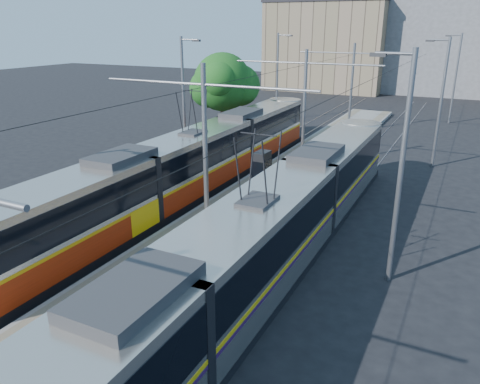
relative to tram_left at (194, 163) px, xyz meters
The scene contains 13 objects.
ground 13.43m from the tram_left, 74.32° to the right, with size 160.00×160.00×0.00m, color black.
platform 5.73m from the tram_left, 49.22° to the left, with size 4.00×50.00×0.30m, color gray.
tactile_strip_left 4.90m from the tram_left, 62.75° to the left, with size 0.70×50.00×0.01m, color gray.
tactile_strip_right 6.70m from the tram_left, 39.58° to the left, with size 0.70×50.00×0.01m, color gray.
rails 5.77m from the tram_left, 49.22° to the left, with size 8.71×70.00×0.03m.
tram_left is the anchor object (origin of this frame).
tram_right 10.53m from the tram_left, 46.88° to the right, with size 2.43×30.86×5.50m.
catenary 4.76m from the tram_left, 20.25° to the left, with size 9.20×70.00×7.00m.
street_lamps 9.27m from the tram_left, 66.23° to the left, with size 15.18×38.22×8.00m.
shelter 3.79m from the tram_left, ahead, with size 0.69×1.08×2.34m.
tree 11.56m from the tram_left, 108.69° to the left, with size 4.70×4.34×6.82m.
building_left 47.80m from the tram_left, 97.73° to the left, with size 16.32×12.24×12.03m.
building_centre 52.39m from the tram_left, 79.38° to the left, with size 18.36×14.28×15.01m.
Camera 1 is at (9.31, -7.60, 8.61)m, focal length 35.00 mm.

